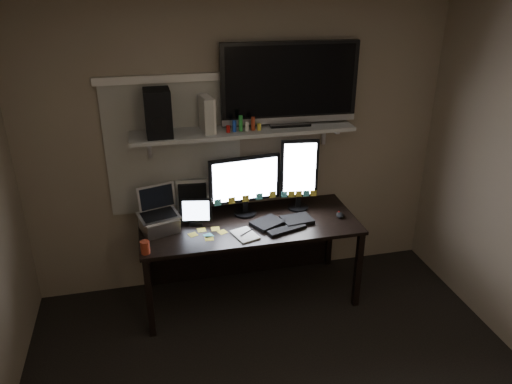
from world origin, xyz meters
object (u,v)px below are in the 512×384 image
object	(u,v)px
monitor_landscape	(245,185)
tablet	(196,212)
speaker	(158,113)
monitor_portrait	(299,174)
mouse	(340,215)
laptop	(158,212)
desk	(246,234)
cup	(145,247)
game_console	(207,114)
keyboard	(282,221)
tv	(290,84)

from	to	relation	value
monitor_landscape	tablet	distance (m)	0.46
speaker	monitor_portrait	bearing A→B (deg)	-1.13
monitor_portrait	mouse	bearing A→B (deg)	-31.66
laptop	monitor_portrait	bearing A→B (deg)	-9.69
desk	cup	size ratio (longest dim) A/B	18.04
monitor_landscape	mouse	distance (m)	0.85
desk	game_console	xyz separation A→B (m)	(-0.29, 0.08, 1.06)
monitor_portrait	game_console	world-z (taller)	game_console
monitor_portrait	speaker	xyz separation A→B (m)	(-1.14, 0.01, 0.61)
desk	tablet	bearing A→B (deg)	-174.10
monitor_landscape	monitor_portrait	bearing A→B (deg)	-5.69
monitor_portrait	laptop	distance (m)	1.22
laptop	mouse	bearing A→B (deg)	-20.18
desk	laptop	size ratio (longest dim) A/B	5.17
game_console	speaker	xyz separation A→B (m)	(-0.38, -0.03, 0.04)
desk	speaker	world-z (taller)	speaker
keyboard	cup	bearing A→B (deg)	173.97
laptop	game_console	world-z (taller)	game_console
tv	desk	bearing A→B (deg)	-160.70
keyboard	tv	xyz separation A→B (m)	(0.12, 0.31, 1.07)
mouse	tv	xyz separation A→B (m)	(-0.38, 0.32, 1.07)
keyboard	tablet	distance (m)	0.72
keyboard	speaker	size ratio (longest dim) A/B	1.42
monitor_landscape	speaker	bearing A→B (deg)	172.95
desk	keyboard	world-z (taller)	keyboard
laptop	cup	size ratio (longest dim) A/B	3.49
monitor_landscape	mouse	size ratio (longest dim) A/B	6.26
monitor_landscape	cup	size ratio (longest dim) A/B	6.11
monitor_portrait	speaker	distance (m)	1.29
keyboard	tablet	world-z (taller)	tablet
cup	game_console	size ratio (longest dim) A/B	0.36
monitor_landscape	tablet	bearing A→B (deg)	-175.00
desk	monitor_landscape	size ratio (longest dim) A/B	2.95
monitor_landscape	cup	distance (m)	0.99
keyboard	speaker	distance (m)	1.33
laptop	tv	distance (m)	1.46
monitor_portrait	cup	xyz separation A→B (m)	(-1.33, -0.46, -0.27)
game_console	cup	bearing A→B (deg)	-147.62
cup	laptop	bearing A→B (deg)	69.03
monitor_landscape	mouse	bearing A→B (deg)	-23.10
tablet	cup	world-z (taller)	tablet
keyboard	laptop	xyz separation A→B (m)	(-1.00, 0.09, 0.16)
keyboard	game_console	bearing A→B (deg)	135.63
laptop	cup	distance (m)	0.36
monitor_portrait	game_console	size ratio (longest dim) A/B	2.33
cup	desk	bearing A→B (deg)	26.26
desk	monitor_portrait	world-z (taller)	monitor_portrait
desk	tv	distance (m)	1.32
monitor_portrait	cup	distance (m)	1.43
speaker	keyboard	bearing A→B (deg)	-15.57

